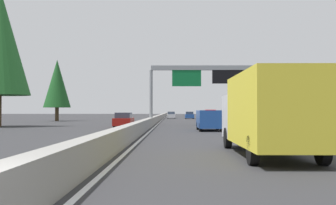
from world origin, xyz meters
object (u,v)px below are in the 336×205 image
Objects in this scene: conifer_right_mid at (291,92)px; conifer_left_mid at (57,84)px; sedan_mid_center at (189,115)px; sign_gantry_overhead at (208,78)px; box_truck_distant_a at (268,112)px; minivan_near_center at (209,119)px; pickup_distant_b at (211,115)px; oncoming_near at (124,120)px; sedan_far_left at (171,115)px.

conifer_right_mid is 0.82× the size of conifer_left_mid.
sign_gantry_overhead is at bearing -179.40° from sedan_mid_center.
box_truck_distant_a is 56.97m from conifer_left_mid.
box_truck_distant_a is at bearing -156.95° from conifer_left_mid.
pickup_distant_b reaches higher than minivan_near_center.
conifer_left_mid reaches higher than oncoming_near.
sign_gantry_overhead is at bearing -4.37° from minivan_near_center.
oncoming_near is (-44.26, 8.54, 0.00)m from sedan_mid_center.
box_truck_distant_a is 19.62m from minivan_near_center.
sedan_mid_center is at bearing 0.60° from sign_gantry_overhead.
conifer_left_mid reaches higher than minivan_near_center.
sedan_far_left is at bearing 45.83° from sedan_mid_center.
sedan_mid_center is 23.09m from conifer_right_mid.
oncoming_near is (-47.96, 4.74, 0.00)m from sedan_far_left.
conifer_left_mid is (52.26, 22.24, 4.44)m from box_truck_distant_a.
sedan_far_left is (3.69, 3.80, 0.00)m from sedan_mid_center.
minivan_near_center is 56.10m from sedan_far_left.
conifer_left_mid reaches higher than pickup_distant_b.
oncoming_near is at bearing 160.60° from pickup_distant_b.
oncoming_near is at bearing -150.86° from conifer_left_mid.
sedan_mid_center and oncoming_near have the same top height.
sign_gantry_overhead is 31.15m from conifer_left_mid.
sedan_mid_center is at bearing 169.07° from oncoming_near.
sign_gantry_overhead reaches higher than sedan_mid_center.
minivan_near_center is at bearing 45.25° from oncoming_near.
minivan_near_center is 39.61m from conifer_left_mid.
conifer_left_mid is at bearing 96.41° from conifer_right_mid.
conifer_left_mid is (32.66, 21.83, 5.10)m from minivan_near_center.
minivan_near_center is at bearing 1.20° from box_truck_distant_a.
conifer_left_mid is at bearing -150.86° from oncoming_near.
sedan_far_left is at bearing 3.44° from minivan_near_center.
conifer_left_mid is (24.62, 13.72, 5.37)m from oncoming_near.
sedan_far_left is at bearing 2.86° from box_truck_distant_a.
pickup_distant_b is 1.27× the size of sedan_far_left.
sedan_far_left is at bearing 47.40° from conifer_right_mid.
conifer_right_mid is (-18.94, -20.60, 4.25)m from sedan_far_left.
sedan_far_left is 48.19m from oncoming_near.
conifer_left_mid is at bearing 141.65° from sedan_far_left.
sign_gantry_overhead is at bearing -0.84° from box_truck_distant_a.
sign_gantry_overhead is 30.49m from conifer_right_mid.
conifer_right_mid reaches higher than sedan_far_left.
minivan_near_center is at bearing 179.52° from sedan_mid_center.
sedan_mid_center is at bearing 47.77° from conifer_right_mid.
sedan_far_left and oncoming_near have the same top height.
minivan_near_center is 0.50× the size of conifer_left_mid.
minivan_near_center is at bearing 155.05° from conifer_right_mid.
oncoming_near is (27.64, 8.52, -0.93)m from box_truck_distant_a.
oncoming_near is 0.54× the size of conifer_right_mid.
box_truck_distant_a is at bearing 176.76° from pickup_distant_b.
conifer_right_mid is (-5.11, -13.33, 4.02)m from pickup_distant_b.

